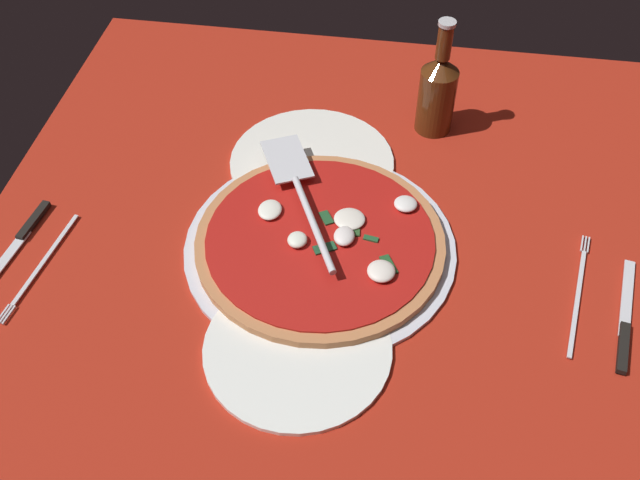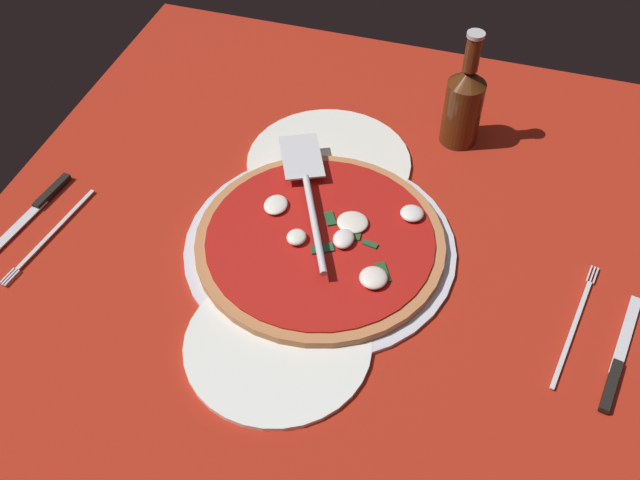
% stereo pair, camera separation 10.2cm
% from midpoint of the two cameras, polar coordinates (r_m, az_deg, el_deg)
% --- Properties ---
extents(ground_plane, '(1.05, 1.05, 0.01)m').
position_cam_midpoint_polar(ground_plane, '(1.04, 4.48, -0.85)').
color(ground_plane, '#A62314').
extents(checker_pattern, '(1.05, 1.05, 0.00)m').
position_cam_midpoint_polar(checker_pattern, '(1.04, 4.50, -0.68)').
color(checker_pattern, silver).
rests_on(checker_pattern, ground_plane).
extents(pizza_pan, '(0.38, 0.38, 0.01)m').
position_cam_midpoint_polar(pizza_pan, '(1.03, 2.83, -0.70)').
color(pizza_pan, silver).
rests_on(pizza_pan, ground_plane).
extents(dinner_plate_left, '(0.24, 0.24, 0.01)m').
position_cam_midpoint_polar(dinner_plate_left, '(0.93, -0.16, -8.38)').
color(dinner_plate_left, white).
rests_on(dinner_plate_left, ground_plane).
extents(dinner_plate_right, '(0.26, 0.26, 0.01)m').
position_cam_midpoint_polar(dinner_plate_right, '(1.16, 3.22, 5.95)').
color(dinner_plate_right, white).
rests_on(dinner_plate_right, ground_plane).
extents(pizza, '(0.35, 0.35, 0.03)m').
position_cam_midpoint_polar(pizza, '(1.02, 2.95, -0.22)').
color(pizza, '#BF7848').
rests_on(pizza, pizza_pan).
extents(pizza_server, '(0.27, 0.15, 0.01)m').
position_cam_midpoint_polar(pizza_server, '(1.06, 1.79, 3.90)').
color(pizza_server, silver).
rests_on(pizza_server, pizza).
extents(place_setting_near, '(0.23, 0.17, 0.01)m').
position_cam_midpoint_polar(place_setting_near, '(1.01, 23.56, -7.70)').
color(place_setting_near, white).
rests_on(place_setting_near, ground_plane).
extents(place_setting_far, '(0.22, 0.14, 0.01)m').
position_cam_midpoint_polar(place_setting_far, '(1.12, -18.49, 1.12)').
color(place_setting_far, white).
rests_on(place_setting_far, ground_plane).
extents(beer_bottle, '(0.06, 0.06, 0.20)m').
position_cam_midpoint_polar(beer_bottle, '(1.19, 13.64, 10.23)').
color(beer_bottle, '#4E260F').
rests_on(beer_bottle, ground_plane).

